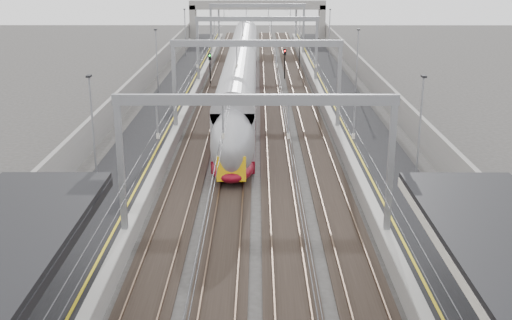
{
  "coord_description": "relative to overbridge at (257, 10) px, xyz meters",
  "views": [
    {
      "loc": [
        0.11,
        -6.42,
        13.47
      ],
      "look_at": [
        0.0,
        26.7,
        3.01
      ],
      "focal_mm": 45.0,
      "sensor_mm": 36.0,
      "label": 1
    }
  ],
  "objects": [
    {
      "name": "signal_red_far",
      "position": [
        5.4,
        -24.12,
        -2.89
      ],
      "size": [
        0.32,
        0.32,
        3.48
      ],
      "color": "black",
      "rests_on": "ground"
    },
    {
      "name": "tracks",
      "position": [
        0.0,
        -55.0,
        -5.26
      ],
      "size": [
        11.4,
        140.0,
        0.2
      ],
      "color": "black",
      "rests_on": "ground"
    },
    {
      "name": "signal_red_near",
      "position": [
        3.2,
        -32.16,
        -2.89
      ],
      "size": [
        0.32,
        0.32,
        3.48
      ],
      "color": "black",
      "rests_on": "ground"
    },
    {
      "name": "platform_right",
      "position": [
        8.0,
        -55.0,
        -4.81
      ],
      "size": [
        4.0,
        120.0,
        1.0
      ],
      "primitive_type": "cube",
      "color": "black",
      "rests_on": "ground"
    },
    {
      "name": "wall_left",
      "position": [
        -11.2,
        -55.0,
        -3.71
      ],
      "size": [
        0.3,
        120.0,
        3.2
      ],
      "primitive_type": "cube",
      "color": "gray",
      "rests_on": "ground"
    },
    {
      "name": "platform_left",
      "position": [
        -8.0,
        -55.0,
        -4.81
      ],
      "size": [
        4.0,
        120.0,
        1.0
      ],
      "primitive_type": "cube",
      "color": "black",
      "rests_on": "ground"
    },
    {
      "name": "signal_green",
      "position": [
        -5.2,
        -35.9,
        -2.89
      ],
      "size": [
        0.32,
        0.32,
        3.48
      ],
      "color": "black",
      "rests_on": "ground"
    },
    {
      "name": "train",
      "position": [
        -1.5,
        -45.96,
        -3.13
      ],
      "size": [
        2.82,
        51.42,
        4.46
      ],
      "color": "maroon",
      "rests_on": "ground"
    },
    {
      "name": "wall_right",
      "position": [
        11.2,
        -55.0,
        -3.71
      ],
      "size": [
        0.3,
        120.0,
        3.2
      ],
      "primitive_type": "cube",
      "color": "gray",
      "rests_on": "ground"
    },
    {
      "name": "overbridge",
      "position": [
        0.0,
        0.0,
        0.0
      ],
      "size": [
        22.0,
        2.2,
        6.9
      ],
      "color": "gray",
      "rests_on": "ground"
    },
    {
      "name": "overhead_line",
      "position": [
        0.0,
        -48.38,
        0.83
      ],
      "size": [
        13.0,
        140.0,
        6.6
      ],
      "color": "gray",
      "rests_on": "platform_left"
    }
  ]
}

